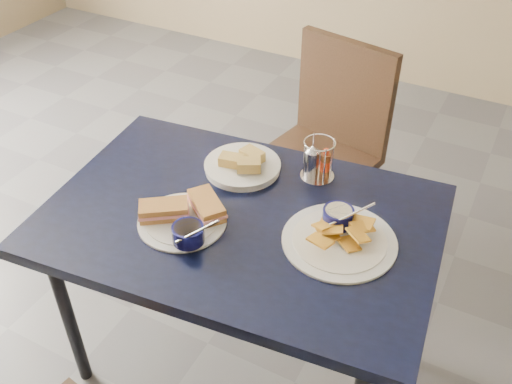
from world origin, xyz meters
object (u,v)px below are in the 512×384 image
at_px(dining_table, 241,232).
at_px(chair_far, 324,136).
at_px(plantain_plate, 339,233).
at_px(sandwich_plate, 185,217).
at_px(bread_basket, 243,165).
at_px(condiment_caddy, 317,162).

bearing_deg(dining_table, chair_far, 94.10).
relative_size(dining_table, plantain_plate, 3.80).
bearing_deg(dining_table, sandwich_plate, -138.83).
height_order(plantain_plate, bread_basket, plantain_plate).
relative_size(chair_far, condiment_caddy, 6.85).
bearing_deg(dining_table, condiment_caddy, 66.74).
xyz_separation_m(dining_table, chair_far, (-0.06, 0.84, -0.15)).
bearing_deg(sandwich_plate, chair_far, 86.15).
height_order(dining_table, plantain_plate, plantain_plate).
xyz_separation_m(sandwich_plate, bread_basket, (0.02, 0.31, -0.01)).
bearing_deg(dining_table, plantain_plate, 8.25).
distance_m(dining_table, condiment_caddy, 0.33).
xyz_separation_m(bread_basket, condiment_caddy, (0.22, 0.08, 0.04)).
relative_size(dining_table, bread_basket, 5.00).
bearing_deg(chair_far, sandwich_plate, -93.85).
height_order(dining_table, chair_far, chair_far).
distance_m(dining_table, sandwich_plate, 0.19).
height_order(chair_far, bread_basket, chair_far).
bearing_deg(bread_basket, plantain_plate, -21.93).
bearing_deg(dining_table, bread_basket, 117.04).
relative_size(sandwich_plate, bread_basket, 1.23).
xyz_separation_m(dining_table, condiment_caddy, (0.12, 0.28, 0.13)).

